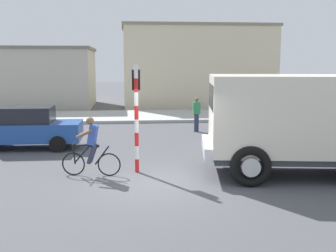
{
  "coord_description": "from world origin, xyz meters",
  "views": [
    {
      "loc": [
        -0.93,
        -11.08,
        3.27
      ],
      "look_at": [
        0.47,
        2.5,
        1.2
      ],
      "focal_mm": 45.15,
      "sensor_mm": 36.0,
      "label": 1
    }
  ],
  "objects_px": {
    "truck_foreground": "(301,118)",
    "car_white_mid": "(279,120)",
    "car_red_near": "(27,127)",
    "traffic_light_pole": "(136,103)",
    "cyclist": "(91,147)",
    "pedestrian_near_kerb": "(196,114)"
  },
  "relations": [
    {
      "from": "car_white_mid",
      "to": "cyclist",
      "type": "bearing_deg",
      "value": -145.15
    },
    {
      "from": "pedestrian_near_kerb",
      "to": "traffic_light_pole",
      "type": "bearing_deg",
      "value": -113.09
    },
    {
      "from": "truck_foreground",
      "to": "car_red_near",
      "type": "xyz_separation_m",
      "value": [
        -8.76,
        4.8,
        -0.85
      ]
    },
    {
      "from": "truck_foreground",
      "to": "pedestrian_near_kerb",
      "type": "height_order",
      "value": "truck_foreground"
    },
    {
      "from": "traffic_light_pole",
      "to": "car_red_near",
      "type": "bearing_deg",
      "value": 136.12
    },
    {
      "from": "cyclist",
      "to": "car_red_near",
      "type": "bearing_deg",
      "value": 122.8
    },
    {
      "from": "pedestrian_near_kerb",
      "to": "car_white_mid",
      "type": "bearing_deg",
      "value": -34.49
    },
    {
      "from": "cyclist",
      "to": "car_red_near",
      "type": "height_order",
      "value": "cyclist"
    },
    {
      "from": "cyclist",
      "to": "car_white_mid",
      "type": "relative_size",
      "value": 0.4
    },
    {
      "from": "truck_foreground",
      "to": "car_red_near",
      "type": "relative_size",
      "value": 1.42
    },
    {
      "from": "car_red_near",
      "to": "pedestrian_near_kerb",
      "type": "height_order",
      "value": "pedestrian_near_kerb"
    },
    {
      "from": "truck_foreground",
      "to": "traffic_light_pole",
      "type": "height_order",
      "value": "traffic_light_pole"
    },
    {
      "from": "truck_foreground",
      "to": "car_white_mid",
      "type": "bearing_deg",
      "value": 75.01
    },
    {
      "from": "traffic_light_pole",
      "to": "pedestrian_near_kerb",
      "type": "height_order",
      "value": "traffic_light_pole"
    },
    {
      "from": "car_white_mid",
      "to": "pedestrian_near_kerb",
      "type": "distance_m",
      "value": 3.89
    },
    {
      "from": "pedestrian_near_kerb",
      "to": "truck_foreground",
      "type": "bearing_deg",
      "value": -78.27
    },
    {
      "from": "truck_foreground",
      "to": "car_white_mid",
      "type": "relative_size",
      "value": 1.34
    },
    {
      "from": "pedestrian_near_kerb",
      "to": "cyclist",
      "type": "bearing_deg",
      "value": -120.23
    },
    {
      "from": "car_red_near",
      "to": "traffic_light_pole",
      "type": "bearing_deg",
      "value": -43.88
    },
    {
      "from": "traffic_light_pole",
      "to": "car_red_near",
      "type": "height_order",
      "value": "traffic_light_pole"
    },
    {
      "from": "traffic_light_pole",
      "to": "car_red_near",
      "type": "relative_size",
      "value": 0.8
    },
    {
      "from": "truck_foreground",
      "to": "pedestrian_near_kerb",
      "type": "bearing_deg",
      "value": 101.73
    }
  ]
}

